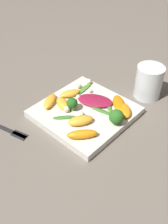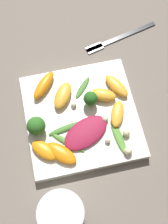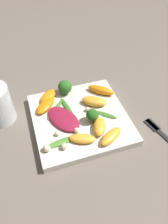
{
  "view_description": "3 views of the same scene",
  "coord_description": "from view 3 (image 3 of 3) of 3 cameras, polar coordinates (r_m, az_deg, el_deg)",
  "views": [
    {
      "loc": [
        0.38,
        -0.42,
        0.5
      ],
      "look_at": [
        0.01,
        -0.02,
        0.03
      ],
      "focal_mm": 42.0,
      "sensor_mm": 36.0,
      "label": 1
    },
    {
      "loc": [
        0.05,
        0.26,
        0.66
      ],
      "look_at": [
        -0.01,
        -0.0,
        0.03
      ],
      "focal_mm": 50.0,
      "sensor_mm": 36.0,
      "label": 2
    },
    {
      "loc": [
        -0.37,
        0.11,
        0.45
      ],
      "look_at": [
        0.0,
        -0.01,
        0.03
      ],
      "focal_mm": 35.0,
      "sensor_mm": 36.0,
      "label": 3
    }
  ],
  "objects": [
    {
      "name": "ground_plane",
      "position": [
        0.59,
        -1.02,
        -2.48
      ],
      "size": [
        2.4,
        2.4,
        0.0
      ],
      "primitive_type": "plane",
      "color": "#6B6056"
    },
    {
      "name": "plate",
      "position": [
        0.58,
        -1.03,
        -1.8
      ],
      "size": [
        0.24,
        0.24,
        0.02
      ],
      "color": "silver",
      "rests_on": "ground_plane"
    },
    {
      "name": "fork",
      "position": [
        0.59,
        20.93,
        -6.48
      ],
      "size": [
        0.19,
        0.06,
        0.01
      ],
      "color": "#262628",
      "rests_on": "ground_plane"
    },
    {
      "name": "radicchio_leaf_0",
      "position": [
        0.57,
        -5.47,
        -1.45
      ],
      "size": [
        0.12,
        0.1,
        0.01
      ],
      "color": "maroon",
      "rests_on": "plate"
    },
    {
      "name": "orange_segment_0",
      "position": [
        0.53,
        7.08,
        -6.32
      ],
      "size": [
        0.06,
        0.07,
        0.02
      ],
      "color": "#FCAD33",
      "rests_on": "plate"
    },
    {
      "name": "orange_segment_1",
      "position": [
        0.64,
        4.45,
        5.75
      ],
      "size": [
        0.07,
        0.08,
        0.02
      ],
      "color": "orange",
      "rests_on": "plate"
    },
    {
      "name": "orange_segment_2",
      "position": [
        0.54,
        4.06,
        -3.75
      ],
      "size": [
        0.07,
        0.05,
        0.02
      ],
      "color": "#FCAD33",
      "rests_on": "plate"
    },
    {
      "name": "orange_segment_3",
      "position": [
        0.6,
        2.68,
        2.83
      ],
      "size": [
        0.06,
        0.08,
        0.02
      ],
      "color": "#FCAD33",
      "rests_on": "plate"
    },
    {
      "name": "orange_segment_4",
      "position": [
        0.52,
        -0.42,
        -6.96
      ],
      "size": [
        0.05,
        0.07,
        0.02
      ],
      "color": "#FCAD33",
      "rests_on": "plate"
    },
    {
      "name": "orange_segment_5",
      "position": [
        0.6,
        -9.95,
        1.79
      ],
      "size": [
        0.07,
        0.07,
        0.02
      ],
      "color": "orange",
      "rests_on": "plate"
    },
    {
      "name": "orange_segment_6",
      "position": [
        0.63,
        -9.29,
        4.11
      ],
      "size": [
        0.07,
        0.07,
        0.02
      ],
      "color": "orange",
      "rests_on": "plate"
    },
    {
      "name": "broccoli_floret_0",
      "position": [
        0.55,
        2.13,
        -0.86
      ],
      "size": [
        0.03,
        0.03,
        0.04
      ],
      "color": "#7A9E51",
      "rests_on": "plate"
    },
    {
      "name": "broccoli_floret_1",
      "position": [
        0.63,
        -4.99,
        6.49
      ],
      "size": [
        0.04,
        0.04,
        0.04
      ],
      "color": "#7A9E51",
      "rests_on": "plate"
    },
    {
      "name": "arugula_sprig_0",
      "position": [
        0.53,
        -5.87,
        -7.78
      ],
      "size": [
        0.03,
        0.08,
        0.01
      ],
      "color": "#518E33",
      "rests_on": "plate"
    },
    {
      "name": "arugula_sprig_1",
      "position": [
        0.58,
        5.61,
        -0.67
      ],
      "size": [
        0.05,
        0.06,
        0.0
      ],
      "color": "#3D7528",
      "rests_on": "plate"
    },
    {
      "name": "arugula_sprig_2",
      "position": [
        0.59,
        -7.5,
        0.68
      ],
      "size": [
        0.07,
        0.06,
        0.01
      ],
      "color": "#47842D",
      "rests_on": "plate"
    },
    {
      "name": "arugula_sprig_3",
      "position": [
        0.6,
        -4.47,
        1.31
      ],
      "size": [
        0.08,
        0.03,
        0.01
      ],
      "color": "#3D7528",
      "rests_on": "plate"
    },
    {
      "name": "macadamia_nut_0",
      "position": [
        0.54,
        -7.03,
        -5.6
      ],
      "size": [
        0.01,
        0.01,
        0.01
      ],
      "color": "beige",
      "rests_on": "plate"
    },
    {
      "name": "macadamia_nut_1",
      "position": [
        0.58,
        0.94,
        0.69
      ],
      "size": [
        0.01,
        0.01,
        0.01
      ],
      "color": "beige",
      "rests_on": "plate"
    },
    {
      "name": "macadamia_nut_2",
      "position": [
        0.56,
        3.98,
        -1.71
      ],
      "size": [
        0.02,
        0.02,
        0.02
      ],
      "color": "beige",
      "rests_on": "plate"
    },
    {
      "name": "macadamia_nut_3",
      "position": [
        0.51,
        -5.25,
        -8.93
      ],
      "size": [
        0.02,
        0.02,
        0.02
      ],
      "color": "beige",
      "rests_on": "plate"
    },
    {
      "name": "macadamia_nut_4",
      "position": [
        0.51,
        -9.71,
        -9.28
      ],
      "size": [
        0.02,
        0.02,
        0.02
      ],
      "color": "beige",
      "rests_on": "plate"
    },
    {
      "name": "macadamia_nut_5",
      "position": [
        0.54,
        -1.92,
        -4.82
      ],
      "size": [
        0.01,
        0.01,
        0.01
      ],
      "color": "beige",
      "rests_on": "plate"
    }
  ]
}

